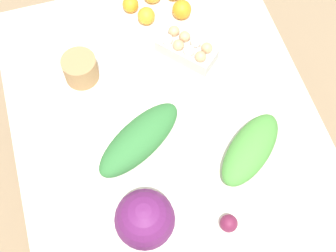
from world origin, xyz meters
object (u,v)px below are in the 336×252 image
object	(u,v)px
cabbage_purple	(145,219)
beet_root	(229,223)
orange_3	(182,9)
orange_1	(146,16)
egg_carton	(187,48)
greens_bunch_scallion	(139,139)
orange_4	(130,4)
paper_bag	(80,69)
greens_bunch_beet_tops	(250,149)

from	to	relation	value
cabbage_purple	beet_root	size ratio (longest dim) A/B	3.23
beet_root	orange_3	xyz separation A→B (m)	(0.87, -0.11, 0.01)
orange_1	orange_3	bearing A→B (deg)	-94.89
cabbage_purple	beet_root	distance (m)	0.27
beet_root	orange_3	distance (m)	0.87
egg_carton	greens_bunch_scallion	xyz separation A→B (m)	(-0.32, 0.27, 0.00)
greens_bunch_scallion	orange_4	world-z (taller)	greens_bunch_scallion
egg_carton	paper_bag	xyz separation A→B (m)	(0.02, 0.41, 0.01)
greens_bunch_beet_tops	orange_3	xyz separation A→B (m)	(0.65, 0.04, -0.01)
egg_carton	orange_4	xyz separation A→B (m)	(0.28, 0.15, -0.01)
cabbage_purple	egg_carton	bearing A→B (deg)	-28.42
greens_bunch_beet_tops	orange_3	bearing A→B (deg)	3.84
greens_bunch_scallion	orange_3	world-z (taller)	greens_bunch_scallion
egg_carton	greens_bunch_beet_tops	size ratio (longest dim) A/B	0.77
paper_bag	orange_1	xyz separation A→B (m)	(0.18, -0.30, -0.02)
egg_carton	orange_3	xyz separation A→B (m)	(0.19, -0.04, -0.00)
beet_root	orange_4	bearing A→B (deg)	4.76
cabbage_purple	paper_bag	bearing A→B (deg)	7.26
beet_root	greens_bunch_scallion	bearing A→B (deg)	29.15
cabbage_purple	greens_bunch_beet_tops	xyz separation A→B (m)	(0.15, -0.41, -0.05)
paper_bag	orange_1	size ratio (longest dim) A/B	1.82
greens_bunch_beet_tops	beet_root	xyz separation A→B (m)	(-0.22, 0.15, -0.02)
cabbage_purple	greens_bunch_scallion	world-z (taller)	cabbage_purple
greens_bunch_beet_tops	orange_4	bearing A→B (deg)	17.57
orange_1	paper_bag	bearing A→B (deg)	121.25
beet_root	orange_3	bearing A→B (deg)	-7.26
greens_bunch_beet_tops	beet_root	distance (m)	0.27
cabbage_purple	orange_4	distance (m)	0.90
egg_carton	orange_1	xyz separation A→B (m)	(0.20, 0.11, -0.01)
orange_1	beet_root	bearing A→B (deg)	-177.79
beet_root	egg_carton	bearing A→B (deg)	-6.05
paper_bag	beet_root	world-z (taller)	paper_bag
cabbage_purple	egg_carton	distance (m)	0.69
cabbage_purple	greens_bunch_scallion	bearing A→B (deg)	-11.08
egg_carton	beet_root	bearing A→B (deg)	-47.25
cabbage_purple	egg_carton	world-z (taller)	cabbage_purple
egg_carton	beet_root	size ratio (longest dim) A/B	4.07
paper_bag	orange_3	world-z (taller)	paper_bag
egg_carton	greens_bunch_scallion	bearing A→B (deg)	-81.64
greens_bunch_beet_tops	orange_4	world-z (taller)	greens_bunch_beet_tops
orange_1	orange_3	xyz separation A→B (m)	(-0.01, -0.14, 0.00)
greens_bunch_scallion	greens_bunch_beet_tops	bearing A→B (deg)	-111.93
paper_bag	cabbage_purple	bearing A→B (deg)	-172.74
cabbage_purple	beet_root	world-z (taller)	cabbage_purple
egg_carton	orange_1	size ratio (longest dim) A/B	3.40
cabbage_purple	orange_4	xyz separation A→B (m)	(0.88, -0.18, -0.06)
greens_bunch_scallion	greens_bunch_beet_tops	xyz separation A→B (m)	(-0.14, -0.35, -0.00)
beet_root	orange_3	size ratio (longest dim) A/B	0.76
greens_bunch_scallion	beet_root	size ratio (longest dim) A/B	6.15
cabbage_purple	egg_carton	size ratio (longest dim) A/B	0.79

